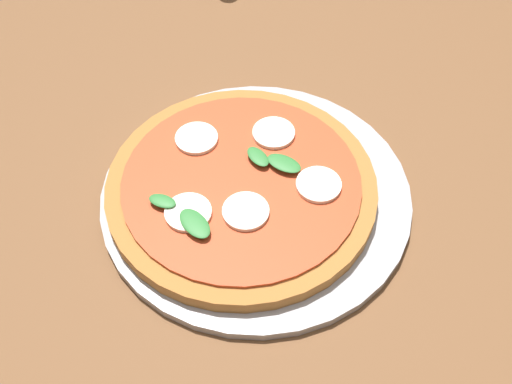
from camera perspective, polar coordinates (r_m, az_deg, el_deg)
The scene contains 3 objects.
dining_table at distance 0.80m, azimuth 6.41°, elevation -2.91°, with size 1.34×1.19×0.76m.
serving_tray at distance 0.71m, azimuth -0.00°, elevation -0.20°, with size 0.36×0.36×0.01m, color #B2B2B7.
pizza at distance 0.69m, azimuth -1.40°, elevation 0.57°, with size 0.31×0.31×0.03m.
Camera 1 is at (0.34, 0.32, 1.33)m, focal length 41.86 mm.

